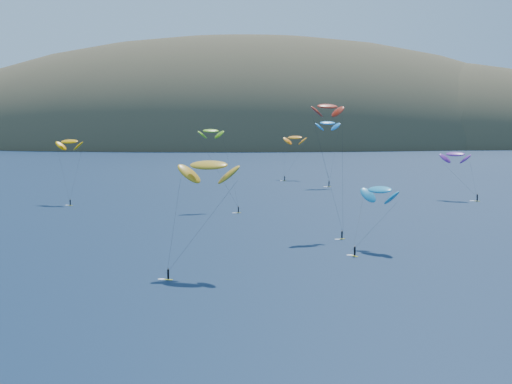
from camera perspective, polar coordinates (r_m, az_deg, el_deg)
The scene contains 9 objects.
island at distance 625.14m, azimuth 1.11°, elevation 2.92°, with size 730.00×300.00×210.00m.
kitesurfer_1 at distance 205.01m, azimuth -14.70°, elevation 3.92°, with size 8.75×11.28×19.18m.
kitesurfer_2 at distance 109.82m, azimuth -3.81°, elevation 2.16°, with size 11.72×10.01×19.16m.
kitesurfer_3 at distance 184.52m, azimuth -3.63°, elevation 4.88°, with size 11.13×11.42×22.05m.
kitesurfer_4 at distance 245.28m, azimuth 5.75°, elevation 5.51°, with size 9.16×6.07×24.03m.
kitesurfer_5 at distance 131.26m, azimuth 9.87°, elevation 0.18°, with size 10.32×12.86×13.02m.
kitesurfer_6 at distance 214.48m, azimuth 15.66°, elevation 2.93°, with size 10.05×11.10×15.44m.
kitesurfer_9 at distance 145.96m, azimuth 5.74°, elevation 6.81°, with size 7.83×10.76×27.98m.
kitesurfer_11 at distance 273.06m, azimuth 3.14°, elevation 4.37°, with size 10.33×13.66×18.33m.
Camera 1 is at (1.62, -60.67, 24.08)m, focal length 50.00 mm.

